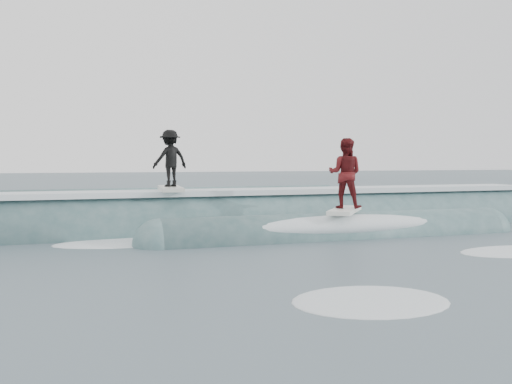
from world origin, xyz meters
name	(u,v)px	position (x,y,z in m)	size (l,w,h in m)	color
ground	(291,248)	(0.00, 0.00, 0.00)	(160.00, 160.00, 0.00)	#3A4C54
breaking_wave	(261,230)	(0.35, 2.96, 0.04)	(22.30, 3.84, 2.11)	#3A5F62
surfer_black	(170,162)	(-2.04, 3.39, 1.88)	(1.09, 2.04, 1.59)	silver
surfer_red	(345,177)	(1.94, 1.19, 1.50)	(1.65, 1.92, 1.85)	white
whitewater	(287,250)	(-0.23, -0.34, 0.00)	(15.46, 8.58, 0.10)	white
far_swells	(181,197)	(1.14, 17.65, 0.00)	(38.46, 8.65, 0.80)	#3A5F62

